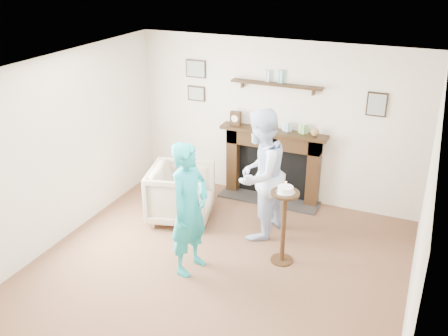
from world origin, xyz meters
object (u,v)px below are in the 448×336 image
at_px(pedestal_table, 284,213).
at_px(armchair, 182,218).
at_px(woman, 191,268).
at_px(man, 258,233).

bearing_deg(pedestal_table, armchair, 164.32).
xyz_separation_m(armchair, woman, (0.70, -1.08, 0.00)).
bearing_deg(man, armchair, -78.75).
xyz_separation_m(man, pedestal_table, (0.51, -0.51, 0.70)).
xyz_separation_m(man, woman, (-0.49, -1.12, 0.00)).
relative_size(man, pedestal_table, 1.61).
bearing_deg(armchair, pedestal_table, -120.22).
bearing_deg(armchair, woman, -161.58).
bearing_deg(man, pedestal_table, 54.60).
xyz_separation_m(woman, pedestal_table, (1.00, 0.61, 0.70)).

